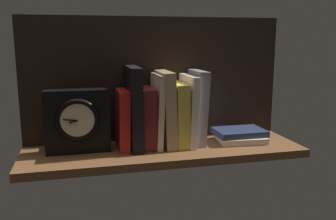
{
  "coord_description": "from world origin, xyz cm",
  "views": [
    {
      "loc": [
        -25.9,
        -109.2,
        34.4
      ],
      "look_at": [
        2.05,
        3.31,
        11.61
      ],
      "focal_mm": 39.18,
      "sensor_mm": 36.0,
      "label": 1
    }
  ],
  "objects_px": {
    "book_maroon_dawkins": "(147,117)",
    "book_tan_shortstories": "(166,109)",
    "book_red_requiem": "(123,119)",
    "book_yellow_seinlanguage": "(178,114)",
    "book_black_skeptic": "(134,108)",
    "book_gray_chess": "(197,107)",
    "book_white_catcher": "(188,110)",
    "book_cream_twain": "(157,110)",
    "framed_clock": "(78,121)",
    "book_stack_side": "(240,135)"
  },
  "relations": [
    {
      "from": "book_tan_shortstories",
      "to": "book_yellow_seinlanguage",
      "type": "distance_m",
      "value": 0.04
    },
    {
      "from": "book_red_requiem",
      "to": "book_stack_side",
      "type": "bearing_deg",
      "value": -2.54
    },
    {
      "from": "book_tan_shortstories",
      "to": "book_stack_side",
      "type": "xyz_separation_m",
      "value": [
        0.25,
        -0.02,
        -0.1
      ]
    },
    {
      "from": "book_yellow_seinlanguage",
      "to": "book_white_catcher",
      "type": "height_order",
      "value": "book_white_catcher"
    },
    {
      "from": "book_tan_shortstories",
      "to": "book_stack_side",
      "type": "distance_m",
      "value": 0.27
    },
    {
      "from": "book_red_requiem",
      "to": "book_black_skeptic",
      "type": "bearing_deg",
      "value": 0.0
    },
    {
      "from": "book_black_skeptic",
      "to": "book_yellow_seinlanguage",
      "type": "relative_size",
      "value": 1.27
    },
    {
      "from": "framed_clock",
      "to": "book_tan_shortstories",
      "type": "bearing_deg",
      "value": 2.2
    },
    {
      "from": "book_gray_chess",
      "to": "book_cream_twain",
      "type": "bearing_deg",
      "value": 180.0
    },
    {
      "from": "book_cream_twain",
      "to": "framed_clock",
      "type": "distance_m",
      "value": 0.25
    },
    {
      "from": "book_black_skeptic",
      "to": "book_cream_twain",
      "type": "relative_size",
      "value": 1.11
    },
    {
      "from": "book_tan_shortstories",
      "to": "book_black_skeptic",
      "type": "bearing_deg",
      "value": 180.0
    },
    {
      "from": "book_red_requiem",
      "to": "book_white_catcher",
      "type": "height_order",
      "value": "book_white_catcher"
    },
    {
      "from": "book_black_skeptic",
      "to": "book_stack_side",
      "type": "relative_size",
      "value": 1.56
    },
    {
      "from": "book_tan_shortstories",
      "to": "book_white_catcher",
      "type": "bearing_deg",
      "value": 0.0
    },
    {
      "from": "book_gray_chess",
      "to": "book_stack_side",
      "type": "distance_m",
      "value": 0.18
    },
    {
      "from": "book_white_catcher",
      "to": "book_gray_chess",
      "type": "height_order",
      "value": "book_gray_chess"
    },
    {
      "from": "book_tan_shortstories",
      "to": "framed_clock",
      "type": "xyz_separation_m",
      "value": [
        -0.28,
        -0.01,
        -0.02
      ]
    },
    {
      "from": "framed_clock",
      "to": "book_stack_side",
      "type": "relative_size",
      "value": 1.17
    },
    {
      "from": "book_black_skeptic",
      "to": "book_tan_shortstories",
      "type": "height_order",
      "value": "book_black_skeptic"
    },
    {
      "from": "book_tan_shortstories",
      "to": "book_gray_chess",
      "type": "xyz_separation_m",
      "value": [
        0.11,
        0.0,
        0.0
      ]
    },
    {
      "from": "book_tan_shortstories",
      "to": "book_red_requiem",
      "type": "bearing_deg",
      "value": 180.0
    },
    {
      "from": "book_maroon_dawkins",
      "to": "framed_clock",
      "type": "bearing_deg",
      "value": -177.16
    },
    {
      "from": "book_red_requiem",
      "to": "book_gray_chess",
      "type": "distance_m",
      "value": 0.25
    },
    {
      "from": "book_red_requiem",
      "to": "book_yellow_seinlanguage",
      "type": "distance_m",
      "value": 0.18
    },
    {
      "from": "book_yellow_seinlanguage",
      "to": "book_white_catcher",
      "type": "bearing_deg",
      "value": 0.0
    },
    {
      "from": "book_yellow_seinlanguage",
      "to": "book_red_requiem",
      "type": "bearing_deg",
      "value": 180.0
    },
    {
      "from": "book_yellow_seinlanguage",
      "to": "book_gray_chess",
      "type": "distance_m",
      "value": 0.07
    },
    {
      "from": "book_maroon_dawkins",
      "to": "book_tan_shortstories",
      "type": "bearing_deg",
      "value": 0.0
    },
    {
      "from": "book_tan_shortstories",
      "to": "book_gray_chess",
      "type": "bearing_deg",
      "value": 0.0
    },
    {
      "from": "book_cream_twain",
      "to": "framed_clock",
      "type": "height_order",
      "value": "book_cream_twain"
    },
    {
      "from": "book_cream_twain",
      "to": "book_stack_side",
      "type": "xyz_separation_m",
      "value": [
        0.28,
        -0.02,
        -0.1
      ]
    },
    {
      "from": "book_red_requiem",
      "to": "book_stack_side",
      "type": "distance_m",
      "value": 0.4
    },
    {
      "from": "book_red_requiem",
      "to": "book_gray_chess",
      "type": "relative_size",
      "value": 0.77
    },
    {
      "from": "book_maroon_dawkins",
      "to": "book_yellow_seinlanguage",
      "type": "relative_size",
      "value": 0.94
    },
    {
      "from": "book_cream_twain",
      "to": "book_tan_shortstories",
      "type": "xyz_separation_m",
      "value": [
        0.03,
        0.0,
        0.0
      ]
    },
    {
      "from": "book_white_catcher",
      "to": "book_stack_side",
      "type": "distance_m",
      "value": 0.2
    },
    {
      "from": "book_black_skeptic",
      "to": "book_yellow_seinlanguage",
      "type": "height_order",
      "value": "book_black_skeptic"
    },
    {
      "from": "book_white_catcher",
      "to": "framed_clock",
      "type": "relative_size",
      "value": 1.18
    },
    {
      "from": "framed_clock",
      "to": "book_red_requiem",
      "type": "bearing_deg",
      "value": 4.42
    },
    {
      "from": "book_maroon_dawkins",
      "to": "book_white_catcher",
      "type": "xyz_separation_m",
      "value": [
        0.14,
        0.0,
        0.02
      ]
    },
    {
      "from": "book_maroon_dawkins",
      "to": "book_white_catcher",
      "type": "height_order",
      "value": "book_white_catcher"
    },
    {
      "from": "book_black_skeptic",
      "to": "book_stack_side",
      "type": "distance_m",
      "value": 0.37
    },
    {
      "from": "book_red_requiem",
      "to": "book_white_catcher",
      "type": "distance_m",
      "value": 0.21
    },
    {
      "from": "book_red_requiem",
      "to": "book_maroon_dawkins",
      "type": "relative_size",
      "value": 0.97
    },
    {
      "from": "book_black_skeptic",
      "to": "book_maroon_dawkins",
      "type": "height_order",
      "value": "book_black_skeptic"
    },
    {
      "from": "book_cream_twain",
      "to": "book_yellow_seinlanguage",
      "type": "distance_m",
      "value": 0.07
    },
    {
      "from": "book_red_requiem",
      "to": "book_yellow_seinlanguage",
      "type": "height_order",
      "value": "book_yellow_seinlanguage"
    },
    {
      "from": "book_white_catcher",
      "to": "book_gray_chess",
      "type": "distance_m",
      "value": 0.03
    },
    {
      "from": "book_black_skeptic",
      "to": "book_tan_shortstories",
      "type": "relative_size",
      "value": 1.07
    }
  ]
}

